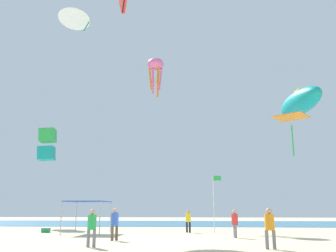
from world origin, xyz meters
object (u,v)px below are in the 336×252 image
(person_central, at_px, (235,221))
(cooler_box, at_px, (46,230))
(person_near_tent, at_px, (188,219))
(banner_flag, at_px, (214,198))
(kite_inflatable_teal, at_px, (300,102))
(kite_octopus_pink, at_px, (156,66))
(kite_diamond_orange, at_px, (291,119))
(kite_box_green, at_px, (47,144))
(canopy_tent, at_px, (88,203))
(person_leftmost, at_px, (270,225))
(kite_delta_white, at_px, (75,17))
(person_far_shore, at_px, (115,221))
(person_rightmost, at_px, (92,225))

(person_central, relative_size, cooler_box, 2.85)
(person_near_tent, height_order, banner_flag, banner_flag)
(kite_inflatable_teal, height_order, kite_octopus_pink, kite_octopus_pink)
(kite_diamond_orange, bearing_deg, kite_box_green, -65.13)
(kite_inflatable_teal, height_order, kite_diamond_orange, kite_inflatable_teal)
(banner_flag, relative_size, kite_inflatable_teal, 0.45)
(person_central, height_order, kite_diamond_orange, kite_diamond_orange)
(kite_diamond_orange, bearing_deg, person_central, 0.06)
(cooler_box, bearing_deg, kite_inflatable_teal, 29.22)
(cooler_box, xyz_separation_m, kite_octopus_pink, (6.79, 9.62, 16.26))
(canopy_tent, xyz_separation_m, person_leftmost, (10.69, -9.17, -1.08))
(person_leftmost, height_order, cooler_box, person_leftmost)
(cooler_box, xyz_separation_m, kite_delta_white, (-0.41, 4.36, 19.34))
(person_near_tent, relative_size, person_far_shore, 0.94)
(kite_delta_white, bearing_deg, person_far_shore, 127.63)
(person_leftmost, relative_size, person_rightmost, 1.03)
(kite_inflatable_teal, relative_size, kite_box_green, 2.74)
(person_near_tent, bearing_deg, kite_box_green, -168.14)
(canopy_tent, distance_m, kite_diamond_orange, 18.76)
(person_near_tent, distance_m, kite_delta_white, 21.69)
(person_central, bearing_deg, cooler_box, -113.85)
(cooler_box, relative_size, kite_inflatable_teal, 0.06)
(kite_delta_white, distance_m, kite_box_green, 12.94)
(person_leftmost, distance_m, kite_delta_white, 27.57)
(kite_box_green, bearing_deg, person_central, -136.15)
(kite_octopus_pink, bearing_deg, kite_diamond_orange, -141.41)
(person_rightmost, xyz_separation_m, kite_delta_white, (-6.55, 14.28, 18.54))
(person_far_shore, relative_size, cooler_box, 3.01)
(person_leftmost, height_order, kite_diamond_orange, kite_diamond_orange)
(person_rightmost, height_order, kite_octopus_pink, kite_octopus_pink)
(banner_flag, relative_size, kite_box_green, 1.24)
(person_leftmost, distance_m, kite_diamond_orange, 18.50)
(person_central, distance_m, person_far_shore, 7.16)
(canopy_tent, height_order, kite_delta_white, kite_delta_white)
(banner_flag, height_order, kite_inflatable_teal, kite_inflatable_teal)
(person_rightmost, distance_m, kite_delta_white, 24.30)
(person_rightmost, xyz_separation_m, banner_flag, (6.02, 10.28, 1.43))
(canopy_tent, relative_size, person_central, 1.94)
(person_near_tent, xyz_separation_m, kite_inflatable_teal, (11.99, 11.58, 11.98))
(person_near_tent, height_order, kite_inflatable_teal, kite_inflatable_teal)
(person_central, relative_size, banner_flag, 0.40)
(person_rightmost, relative_size, cooler_box, 2.91)
(canopy_tent, distance_m, banner_flag, 8.98)
(kite_inflatable_teal, xyz_separation_m, kite_diamond_orange, (-2.92, -6.99, -3.53))
(canopy_tent, height_order, kite_diamond_orange, kite_diamond_orange)
(person_leftmost, xyz_separation_m, person_far_shore, (-7.57, 3.80, 0.01))
(person_central, height_order, kite_box_green, kite_box_green)
(kite_box_green, bearing_deg, cooler_box, -164.56)
(person_near_tent, distance_m, person_central, 5.55)
(canopy_tent, relative_size, kite_box_green, 0.97)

